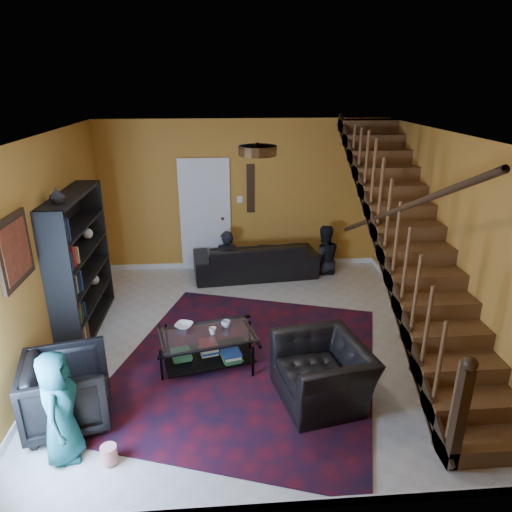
% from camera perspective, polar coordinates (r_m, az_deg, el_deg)
% --- Properties ---
extents(floor, '(5.50, 5.50, 0.00)m').
position_cam_1_polar(floor, '(6.53, -0.39, -10.42)').
color(floor, beige).
rests_on(floor, ground).
extents(room, '(5.50, 5.50, 5.50)m').
position_cam_1_polar(room, '(7.73, -11.04, -5.16)').
color(room, '#BE752A').
rests_on(room, ground).
extents(staircase, '(0.95, 5.02, 3.18)m').
position_cam_1_polar(staircase, '(6.42, 18.84, 1.61)').
color(staircase, brown).
rests_on(staircase, floor).
extents(bookshelf, '(0.35, 1.80, 2.00)m').
position_cam_1_polar(bookshelf, '(6.93, -21.04, -1.10)').
color(bookshelf, black).
rests_on(bookshelf, floor).
extents(door, '(0.82, 0.05, 2.05)m').
position_cam_1_polar(door, '(8.63, -6.34, 4.86)').
color(door, silver).
rests_on(door, floor).
extents(framed_picture, '(0.04, 0.74, 0.74)m').
position_cam_1_polar(framed_picture, '(5.41, -27.98, 0.61)').
color(framed_picture, maroon).
rests_on(framed_picture, room).
extents(wall_hanging, '(0.14, 0.03, 0.90)m').
position_cam_1_polar(wall_hanging, '(8.51, -0.70, 8.42)').
color(wall_hanging, black).
rests_on(wall_hanging, room).
extents(ceiling_fixture, '(0.40, 0.40, 0.10)m').
position_cam_1_polar(ceiling_fixture, '(4.82, 0.20, 13.04)').
color(ceiling_fixture, '#3F2814').
rests_on(ceiling_fixture, room).
extents(rug, '(4.07, 4.36, 0.02)m').
position_cam_1_polar(rug, '(6.04, -1.04, -13.23)').
color(rug, '#470C16').
rests_on(rug, floor).
extents(sofa, '(2.32, 1.10, 0.65)m').
position_cam_1_polar(sofa, '(8.46, -0.11, -0.32)').
color(sofa, black).
rests_on(sofa, floor).
extents(armchair_left, '(1.02, 1.00, 0.77)m').
position_cam_1_polar(armchair_left, '(5.35, -22.52, -15.28)').
color(armchair_left, black).
rests_on(armchair_left, floor).
extents(armchair_right, '(1.12, 1.22, 0.69)m').
position_cam_1_polar(armchair_right, '(5.36, 8.29, -14.16)').
color(armchair_right, black).
rests_on(armchair_right, floor).
extents(person_adult_a, '(0.49, 0.33, 1.31)m').
position_cam_1_polar(person_adult_a, '(8.53, -3.63, -1.04)').
color(person_adult_a, black).
rests_on(person_adult_a, sofa).
extents(person_adult_b, '(0.70, 0.57, 1.37)m').
position_cam_1_polar(person_adult_b, '(8.73, 8.38, -0.51)').
color(person_adult_b, black).
rests_on(person_adult_b, sofa).
extents(person_child, '(0.40, 0.59, 1.15)m').
position_cam_1_polar(person_child, '(4.83, -23.42, -16.93)').
color(person_child, '#195F60').
rests_on(person_child, armchair_left).
extents(coffee_table, '(1.29, 0.93, 0.44)m').
position_cam_1_polar(coffee_table, '(5.93, -6.04, -11.27)').
color(coffee_table, black).
rests_on(coffee_table, floor).
extents(cup_a, '(0.15, 0.15, 0.09)m').
position_cam_1_polar(cup_a, '(5.94, -3.79, -8.48)').
color(cup_a, '#999999').
rests_on(cup_a, coffee_table).
extents(cup_b, '(0.12, 0.12, 0.09)m').
position_cam_1_polar(cup_b, '(5.80, -5.44, -9.31)').
color(cup_b, '#999999').
rests_on(cup_b, coffee_table).
extents(bowl, '(0.28, 0.28, 0.05)m').
position_cam_1_polar(bowl, '(6.00, -8.99, -8.60)').
color(bowl, '#999999').
rests_on(bowl, coffee_table).
extents(vase, '(0.18, 0.18, 0.19)m').
position_cam_1_polar(vase, '(6.15, -23.64, 6.94)').
color(vase, '#999999').
rests_on(vase, bookshelf).
extents(popcorn_bucket, '(0.20, 0.20, 0.18)m').
position_cam_1_polar(popcorn_bucket, '(4.91, -17.89, -22.51)').
color(popcorn_bucket, red).
rests_on(popcorn_bucket, rug).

